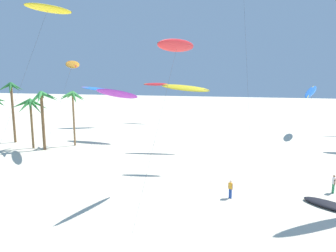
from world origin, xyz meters
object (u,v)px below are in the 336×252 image
Objects in this scene: palm_tree_4 at (73,99)px; flying_kite_1 at (311,92)px; palm_tree_2 at (11,94)px; person_foreground_walker at (334,183)px; grounded_kite_0 at (330,205)px; flying_kite_11 at (177,46)px; flying_kite_7 at (48,9)px; palm_tree_1 at (30,107)px; flying_kite_6 at (72,64)px; palm_tree_3 at (42,103)px; flying_kite_10 at (99,89)px; flying_kite_4 at (116,94)px; flying_kite_9 at (156,84)px; flying_kite_3 at (186,88)px; person_near_right at (230,188)px.

flying_kite_1 reaches higher than palm_tree_4.
palm_tree_2 is at bearing -158.64° from flying_kite_1.
grounded_kite_0 is at bearing -107.13° from person_foreground_walker.
person_foreground_walker is at bearing 13.58° from flying_kite_11.
flying_kite_7 reaches higher than palm_tree_4.
flying_kite_6 reaches higher than palm_tree_1.
palm_tree_3 is 37.00m from grounded_kite_0.
flying_kite_10 is at bearing 94.47° from palm_tree_3.
palm_tree_4 is at bearing 52.12° from palm_tree_3.
flying_kite_9 is (0.56, 20.48, 0.93)m from flying_kite_4.
flying_kite_7 is (10.90, -10.33, 10.85)m from palm_tree_1.
flying_kite_3 is 17.15m from flying_kite_11.
flying_kite_1 is (38.56, 21.27, 0.94)m from palm_tree_3.
palm_tree_1 is at bearing -138.07° from flying_kite_4.
flying_kite_11 reaches higher than flying_kite_9.
palm_tree_1 is at bearing 170.10° from palm_tree_3.
flying_kite_9 is at bearing 123.12° from grounded_kite_0.
palm_tree_2 is at bearing 165.48° from person_foreground_walker.
person_near_right is at bearing -23.38° from palm_tree_3.
flying_kite_9 is 5.65× the size of person_foreground_walker.
palm_tree_2 is 18.46m from flying_kite_10.
palm_tree_1 reaches higher than person_foreground_walker.
person_near_right is at bearing -32.14° from palm_tree_4.
palm_tree_3 reaches higher than palm_tree_4.
palm_tree_2 is 1.08× the size of flying_kite_4.
palm_tree_4 reaches higher than grounded_kite_0.
flying_kite_1 is 2.43× the size of grounded_kite_0.
flying_kite_7 reaches higher than flying_kite_11.
palm_tree_3 is 16.63m from flying_kite_7.
flying_kite_1 is 1.21× the size of flying_kite_4.
flying_kite_3 is at bearing 132.45° from grounded_kite_0.
palm_tree_4 is at bearing -129.86° from flying_kite_4.
person_near_right is at bearing -66.45° from flying_kite_3.
flying_kite_11 is at bearing -81.64° from flying_kite_3.
grounded_kite_0 is at bearing -36.88° from flying_kite_4.
palm_tree_3 is 29.64m from person_near_right.
palm_tree_1 is 0.69× the size of flying_kite_1.
flying_kite_4 is 29.00m from person_near_right.
flying_kite_1 is 37.06m from flying_kite_11.
palm_tree_3 is 7.05m from flying_kite_6.
flying_kite_11 is (17.18, -11.91, 0.99)m from flying_kite_6.
flying_kite_10 is 48.91m from grounded_kite_0.
flying_kite_11 reaches higher than flying_kite_6.
flying_kite_7 is at bearing -85.96° from flying_kite_4.
palm_tree_1 is 0.87× the size of palm_tree_3.
flying_kite_3 is 22.25m from person_foreground_walker.
flying_kite_7 reaches higher than flying_kite_6.
person_near_right is at bearing -179.56° from grounded_kite_0.
flying_kite_10 is at bearing 131.37° from person_near_right.
flying_kite_1 reaches higher than flying_kite_10.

